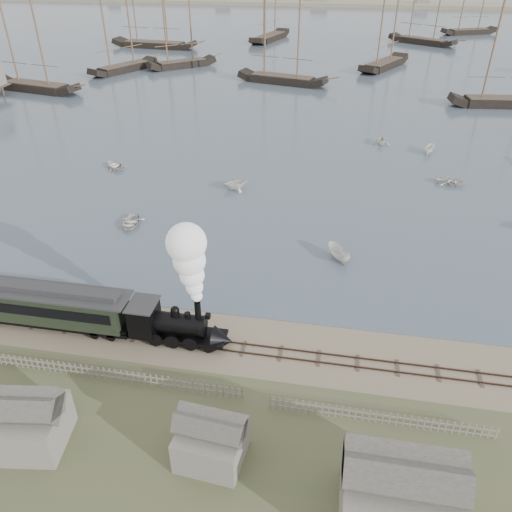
# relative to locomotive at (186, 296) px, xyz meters

# --- Properties ---
(ground) EXTENTS (600.00, 600.00, 0.00)m
(ground) POSITION_rel_locomotive_xyz_m (2.37, 2.00, -4.75)
(ground) COLOR gray
(ground) RESTS_ON ground
(harbor_water) EXTENTS (600.00, 336.00, 0.06)m
(harbor_water) POSITION_rel_locomotive_xyz_m (2.37, 172.00, -4.72)
(harbor_water) COLOR #4C5B6C
(harbor_water) RESTS_ON ground
(rail_track) EXTENTS (120.00, 1.80, 0.16)m
(rail_track) POSITION_rel_locomotive_xyz_m (2.37, 0.00, -4.71)
(rail_track) COLOR #38251E
(rail_track) RESTS_ON ground
(picket_fence_west) EXTENTS (19.00, 0.10, 1.20)m
(picket_fence_west) POSITION_rel_locomotive_xyz_m (-4.13, -5.00, -4.75)
(picket_fence_west) COLOR slate
(picket_fence_west) RESTS_ON ground
(picket_fence_east) EXTENTS (15.00, 0.10, 1.20)m
(picket_fence_east) POSITION_rel_locomotive_xyz_m (14.87, -5.50, -4.75)
(picket_fence_east) COLOR slate
(picket_fence_east) RESTS_ON ground
(shed_left) EXTENTS (5.00, 4.00, 4.10)m
(shed_left) POSITION_rel_locomotive_xyz_m (-7.63, -11.00, -4.75)
(shed_left) COLOR slate
(shed_left) RESTS_ON ground
(shed_mid) EXTENTS (4.00, 3.50, 3.60)m
(shed_mid) POSITION_rel_locomotive_xyz_m (4.37, -10.00, -4.75)
(shed_mid) COLOR slate
(shed_mid) RESTS_ON ground
(far_spit) EXTENTS (500.00, 20.00, 1.80)m
(far_spit) POSITION_rel_locomotive_xyz_m (2.37, 252.00, -4.75)
(far_spit) COLOR tan
(far_spit) RESTS_ON ground
(locomotive) EXTENTS (8.29, 3.10, 10.34)m
(locomotive) POSITION_rel_locomotive_xyz_m (0.00, 0.00, 0.00)
(locomotive) COLOR black
(locomotive) RESTS_ON ground
(passenger_coach) EXTENTS (14.62, 2.82, 3.55)m
(passenger_coach) POSITION_rel_locomotive_xyz_m (-12.24, 0.00, -2.52)
(passenger_coach) COLOR black
(passenger_coach) RESTS_ON ground
(beached_dinghy) EXTENTS (4.86, 5.04, 0.85)m
(beached_dinghy) POSITION_rel_locomotive_xyz_m (-4.28, 1.83, -4.33)
(beached_dinghy) COLOR silver
(beached_dinghy) RESTS_ON ground
(rowboat_0) EXTENTS (4.16, 3.21, 0.80)m
(rowboat_0) POSITION_rel_locomotive_xyz_m (-12.33, 17.61, -4.29)
(rowboat_0) COLOR silver
(rowboat_0) RESTS_ON harbor_water
(rowboat_1) EXTENTS (4.34, 4.52, 1.84)m
(rowboat_1) POSITION_rel_locomotive_xyz_m (-2.62, 29.37, -3.77)
(rowboat_1) COLOR silver
(rowboat_1) RESTS_ON harbor_water
(rowboat_2) EXTENTS (3.55, 2.98, 1.32)m
(rowboat_2) POSITION_rel_locomotive_xyz_m (11.27, 14.60, -4.03)
(rowboat_2) COLOR silver
(rowboat_2) RESTS_ON harbor_water
(rowboat_3) EXTENTS (3.35, 4.21, 0.78)m
(rowboat_3) POSITION_rel_locomotive_xyz_m (25.31, 35.95, -4.30)
(rowboat_3) COLOR silver
(rowboat_3) RESTS_ON harbor_water
(rowboat_5) EXTENTS (3.31, 2.21, 1.20)m
(rowboat_5) POSITION_rel_locomotive_xyz_m (23.73, 47.33, -4.09)
(rowboat_5) COLOR silver
(rowboat_5) RESTS_ON harbor_water
(rowboat_6) EXTENTS (4.38, 4.52, 0.76)m
(rowboat_6) POSITION_rel_locomotive_xyz_m (-21.20, 33.46, -4.31)
(rowboat_6) COLOR silver
(rowboat_6) RESTS_ON harbor_water
(rowboat_7) EXTENTS (3.27, 2.89, 1.61)m
(rowboat_7) POSITION_rel_locomotive_xyz_m (16.67, 50.01, -3.89)
(rowboat_7) COLOR silver
(rowboat_7) RESTS_ON harbor_water
(schooner_0) EXTENTS (21.60, 9.11, 20.00)m
(schooner_0) POSITION_rel_locomotive_xyz_m (-55.55, 70.94, 5.31)
(schooner_0) COLOR black
(schooner_0) RESTS_ON harbor_water
(schooner_1) EXTENTS (16.18, 14.92, 20.00)m
(schooner_1) POSITION_rel_locomotive_xyz_m (-31.62, 99.06, 5.31)
(schooner_1) COLOR black
(schooner_1) RESTS_ON harbor_water
(schooner_2) EXTENTS (21.22, 9.79, 20.00)m
(schooner_2) POSITION_rel_locomotive_xyz_m (-4.26, 87.14, 5.31)
(schooner_2) COLOR black
(schooner_2) RESTS_ON harbor_water
(schooner_3) EXTENTS (13.91, 21.18, 20.00)m
(schooner_3) POSITION_rel_locomotive_xyz_m (19.11, 107.55, 5.31)
(schooner_3) COLOR black
(schooner_3) RESTS_ON harbor_water
(schooner_6) EXTENTS (26.52, 8.64, 20.00)m
(schooner_6) POSITION_rel_locomotive_xyz_m (-48.31, 124.61, 5.31)
(schooner_6) COLOR black
(schooner_6) RESTS_ON harbor_water
(schooner_7) EXTENTS (11.02, 23.58, 20.00)m
(schooner_7) POSITION_rel_locomotive_xyz_m (-15.83, 143.66, 5.31)
(schooner_7) COLOR black
(schooner_7) RESTS_ON harbor_water
(schooner_8) EXTENTS (20.74, 15.92, 20.00)m
(schooner_8) POSITION_rel_locomotive_xyz_m (32.03, 145.39, 5.31)
(schooner_8) COLOR black
(schooner_8) RESTS_ON harbor_water
(schooner_9) EXTENTS (19.79, 11.93, 20.00)m
(schooner_9) POSITION_rel_locomotive_xyz_m (49.92, 167.90, 5.31)
(schooner_9) COLOR black
(schooner_9) RESTS_ON harbor_water
(schooner_10) EXTENTS (12.65, 19.20, 20.00)m
(schooner_10) POSITION_rel_locomotive_xyz_m (-44.33, 92.05, 5.31)
(schooner_10) COLOR black
(schooner_10) RESTS_ON harbor_water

